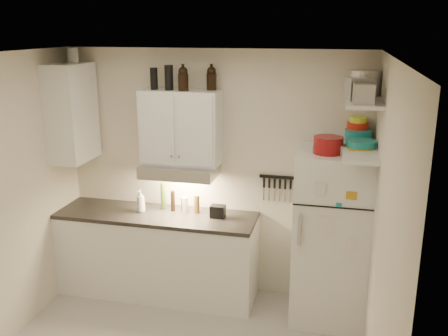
# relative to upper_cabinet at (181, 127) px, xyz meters

# --- Properties ---
(ceiling) EXTENTS (3.20, 3.00, 0.02)m
(ceiling) POSITION_rel_upper_cabinet_xyz_m (0.30, -1.33, 0.78)
(ceiling) COLOR white
(ceiling) RESTS_ON ground
(back_wall) EXTENTS (3.20, 0.02, 2.60)m
(back_wall) POSITION_rel_upper_cabinet_xyz_m (0.30, 0.18, -0.53)
(back_wall) COLOR beige
(back_wall) RESTS_ON ground
(right_wall) EXTENTS (0.02, 3.00, 2.60)m
(right_wall) POSITION_rel_upper_cabinet_xyz_m (1.91, -1.33, -0.53)
(right_wall) COLOR beige
(right_wall) RESTS_ON ground
(base_cabinet) EXTENTS (2.10, 0.60, 0.88)m
(base_cabinet) POSITION_rel_upper_cabinet_xyz_m (-0.25, -0.14, -1.39)
(base_cabinet) COLOR white
(base_cabinet) RESTS_ON floor
(countertop) EXTENTS (2.10, 0.62, 0.04)m
(countertop) POSITION_rel_upper_cabinet_xyz_m (-0.25, -0.14, -0.93)
(countertop) COLOR #282523
(countertop) RESTS_ON base_cabinet
(upper_cabinet) EXTENTS (0.80, 0.33, 0.75)m
(upper_cabinet) POSITION_rel_upper_cabinet_xyz_m (0.00, 0.00, 0.00)
(upper_cabinet) COLOR white
(upper_cabinet) RESTS_ON back_wall
(side_cabinet) EXTENTS (0.33, 0.55, 1.00)m
(side_cabinet) POSITION_rel_upper_cabinet_xyz_m (-1.14, -0.14, 0.12)
(side_cabinet) COLOR white
(side_cabinet) RESTS_ON left_wall
(range_hood) EXTENTS (0.76, 0.46, 0.12)m
(range_hood) POSITION_rel_upper_cabinet_xyz_m (0.00, -0.06, -0.44)
(range_hood) COLOR silver
(range_hood) RESTS_ON back_wall
(fridge) EXTENTS (0.70, 0.68, 1.70)m
(fridge) POSITION_rel_upper_cabinet_xyz_m (1.55, -0.18, -0.98)
(fridge) COLOR white
(fridge) RESTS_ON floor
(shelf_hi) EXTENTS (0.30, 0.95, 0.03)m
(shelf_hi) POSITION_rel_upper_cabinet_xyz_m (1.75, -0.31, 0.38)
(shelf_hi) COLOR white
(shelf_hi) RESTS_ON right_wall
(shelf_lo) EXTENTS (0.30, 0.95, 0.03)m
(shelf_lo) POSITION_rel_upper_cabinet_xyz_m (1.75, -0.31, -0.07)
(shelf_lo) COLOR white
(shelf_lo) RESTS_ON right_wall
(knife_strip) EXTENTS (0.42, 0.02, 0.03)m
(knife_strip) POSITION_rel_upper_cabinet_xyz_m (1.00, 0.15, -0.51)
(knife_strip) COLOR black
(knife_strip) RESTS_ON back_wall
(dutch_oven) EXTENTS (0.34, 0.34, 0.16)m
(dutch_oven) POSITION_rel_upper_cabinet_xyz_m (1.47, -0.26, -0.05)
(dutch_oven) COLOR maroon
(dutch_oven) RESTS_ON fridge
(book_stack) EXTENTS (0.25, 0.28, 0.08)m
(book_stack) POSITION_rel_upper_cabinet_xyz_m (1.73, -0.31, -0.08)
(book_stack) COLOR #C48F18
(book_stack) RESTS_ON fridge
(spice_jar) EXTENTS (0.05, 0.05, 0.09)m
(spice_jar) POSITION_rel_upper_cabinet_xyz_m (1.58, -0.31, -0.08)
(spice_jar) COLOR silver
(spice_jar) RESTS_ON fridge
(stock_pot) EXTENTS (0.34, 0.34, 0.22)m
(stock_pot) POSITION_rel_upper_cabinet_xyz_m (1.76, -0.09, 0.50)
(stock_pot) COLOR silver
(stock_pot) RESTS_ON shelf_hi
(tin_a) EXTENTS (0.23, 0.22, 0.18)m
(tin_a) POSITION_rel_upper_cabinet_xyz_m (1.69, -0.43, 0.48)
(tin_a) COLOR #AAAAAD
(tin_a) RESTS_ON shelf_hi
(tin_b) EXTENTS (0.17, 0.17, 0.16)m
(tin_b) POSITION_rel_upper_cabinet_xyz_m (1.73, -0.65, 0.47)
(tin_b) COLOR #AAAAAD
(tin_b) RESTS_ON shelf_hi
(bowl_teal) EXTENTS (0.25, 0.25, 0.10)m
(bowl_teal) POSITION_rel_upper_cabinet_xyz_m (1.74, 0.01, 0.00)
(bowl_teal) COLOR teal
(bowl_teal) RESTS_ON shelf_lo
(bowl_orange) EXTENTS (0.20, 0.20, 0.06)m
(bowl_orange) POSITION_rel_upper_cabinet_xyz_m (1.73, 0.06, 0.08)
(bowl_orange) COLOR red
(bowl_orange) RESTS_ON bowl_teal
(bowl_yellow) EXTENTS (0.16, 0.16, 0.05)m
(bowl_yellow) POSITION_rel_upper_cabinet_xyz_m (1.73, 0.06, 0.14)
(bowl_yellow) COLOR #E1F12A
(bowl_yellow) RESTS_ON bowl_orange
(plates) EXTENTS (0.34, 0.34, 0.07)m
(plates) POSITION_rel_upper_cabinet_xyz_m (1.76, -0.28, -0.02)
(plates) COLOR teal
(plates) RESTS_ON shelf_lo
(growler_a) EXTENTS (0.12, 0.12, 0.24)m
(growler_a) POSITION_rel_upper_cabinet_xyz_m (0.06, -0.07, 0.49)
(growler_a) COLOR black
(growler_a) RESTS_ON upper_cabinet
(growler_b) EXTENTS (0.11, 0.11, 0.24)m
(growler_b) POSITION_rel_upper_cabinet_xyz_m (0.31, 0.06, 0.49)
(growler_b) COLOR black
(growler_b) RESTS_ON upper_cabinet
(thermos_a) EXTENTS (0.10, 0.10, 0.24)m
(thermos_a) POSITION_rel_upper_cabinet_xyz_m (-0.10, -0.04, 0.50)
(thermos_a) COLOR black
(thermos_a) RESTS_ON upper_cabinet
(thermos_b) EXTENTS (0.10, 0.10, 0.22)m
(thermos_b) POSITION_rel_upper_cabinet_xyz_m (-0.26, -0.04, 0.48)
(thermos_b) COLOR black
(thermos_b) RESTS_ON upper_cabinet
(side_jar) EXTENTS (0.14, 0.14, 0.15)m
(side_jar) POSITION_rel_upper_cabinet_xyz_m (-1.13, -0.03, 0.70)
(side_jar) COLOR silver
(side_jar) RESTS_ON side_cabinet
(soap_bottle) EXTENTS (0.12, 0.12, 0.27)m
(soap_bottle) POSITION_rel_upper_cabinet_xyz_m (-0.42, -0.12, -0.77)
(soap_bottle) COLOR white
(soap_bottle) RESTS_ON countertop
(pepper_mill) EXTENTS (0.07, 0.07, 0.19)m
(pepper_mill) POSITION_rel_upper_cabinet_xyz_m (0.16, -0.01, -0.81)
(pepper_mill) COLOR brown
(pepper_mill) RESTS_ON countertop
(oil_bottle) EXTENTS (0.06, 0.06, 0.29)m
(oil_bottle) POSITION_rel_upper_cabinet_xyz_m (-0.22, 0.02, -0.76)
(oil_bottle) COLOR #3D5A16
(oil_bottle) RESTS_ON countertop
(vinegar_bottle) EXTENTS (0.06, 0.06, 0.22)m
(vinegar_bottle) POSITION_rel_upper_cabinet_xyz_m (-0.10, -0.02, -0.79)
(vinegar_bottle) COLOR black
(vinegar_bottle) RESTS_ON countertop
(clear_bottle) EXTENTS (0.07, 0.07, 0.17)m
(clear_bottle) POSITION_rel_upper_cabinet_xyz_m (0.03, -0.03, -0.82)
(clear_bottle) COLOR silver
(clear_bottle) RESTS_ON countertop
(red_jar) EXTENTS (0.10, 0.10, 0.15)m
(red_jar) POSITION_rel_upper_cabinet_xyz_m (0.02, -0.00, -0.83)
(red_jar) COLOR maroon
(red_jar) RESTS_ON countertop
(caddy) EXTENTS (0.15, 0.11, 0.13)m
(caddy) POSITION_rel_upper_cabinet_xyz_m (0.40, -0.09, -0.84)
(caddy) COLOR black
(caddy) RESTS_ON countertop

